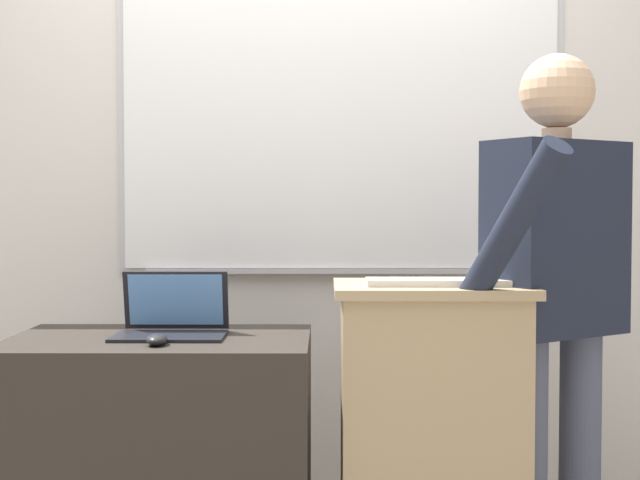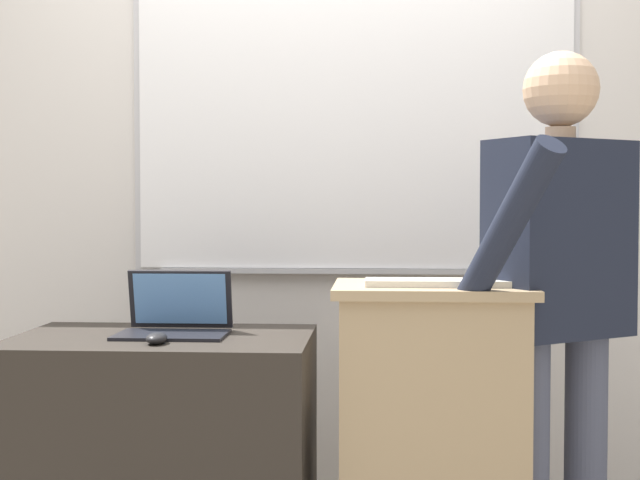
{
  "view_description": "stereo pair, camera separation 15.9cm",
  "coord_description": "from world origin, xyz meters",
  "px_view_note": "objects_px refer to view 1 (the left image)",
  "views": [
    {
      "loc": [
        0.1,
        -2.37,
        1.18
      ],
      "look_at": [
        0.09,
        0.33,
        1.08
      ],
      "focal_mm": 50.0,
      "sensor_mm": 36.0,
      "label": 1
    },
    {
      "loc": [
        0.26,
        -2.37,
        1.18
      ],
      "look_at": [
        0.09,
        0.33,
        1.08
      ],
      "focal_mm": 50.0,
      "sensor_mm": 36.0,
      "label": 2
    }
  ],
  "objects_px": {
    "side_desk": "(160,461)",
    "wireless_keyboard": "(437,282)",
    "person_presenter": "(556,280)",
    "lectern_podium": "(430,436)",
    "laptop": "(173,316)",
    "computer_mouse_by_laptop": "(157,340)",
    "computer_mouse_by_keyboard": "(517,280)"
  },
  "relations": [
    {
      "from": "person_presenter",
      "to": "computer_mouse_by_laptop",
      "type": "bearing_deg",
      "value": 154.32
    },
    {
      "from": "person_presenter",
      "to": "lectern_podium",
      "type": "bearing_deg",
      "value": 149.83
    },
    {
      "from": "lectern_podium",
      "to": "computer_mouse_by_keyboard",
      "type": "height_order",
      "value": "computer_mouse_by_keyboard"
    },
    {
      "from": "side_desk",
      "to": "person_presenter",
      "type": "xyz_separation_m",
      "value": [
        1.22,
        -0.02,
        0.57
      ]
    },
    {
      "from": "side_desk",
      "to": "person_presenter",
      "type": "bearing_deg",
      "value": -0.97
    },
    {
      "from": "laptop",
      "to": "wireless_keyboard",
      "type": "xyz_separation_m",
      "value": [
        0.82,
        -0.15,
        0.12
      ]
    },
    {
      "from": "laptop",
      "to": "wireless_keyboard",
      "type": "bearing_deg",
      "value": -10.14
    },
    {
      "from": "computer_mouse_by_laptop",
      "to": "computer_mouse_by_keyboard",
      "type": "height_order",
      "value": "computer_mouse_by_keyboard"
    },
    {
      "from": "lectern_podium",
      "to": "computer_mouse_by_laptop",
      "type": "bearing_deg",
      "value": -171.16
    },
    {
      "from": "person_presenter",
      "to": "wireless_keyboard",
      "type": "relative_size",
      "value": 3.89
    },
    {
      "from": "laptop",
      "to": "wireless_keyboard",
      "type": "distance_m",
      "value": 0.84
    },
    {
      "from": "wireless_keyboard",
      "to": "computer_mouse_by_laptop",
      "type": "xyz_separation_m",
      "value": [
        -0.83,
        -0.07,
        -0.16
      ]
    },
    {
      "from": "laptop",
      "to": "computer_mouse_by_laptop",
      "type": "bearing_deg",
      "value": -92.66
    },
    {
      "from": "laptop",
      "to": "computer_mouse_by_keyboard",
      "type": "relative_size",
      "value": 3.42
    },
    {
      "from": "person_presenter",
      "to": "computer_mouse_by_laptop",
      "type": "height_order",
      "value": "person_presenter"
    },
    {
      "from": "computer_mouse_by_laptop",
      "to": "person_presenter",
      "type": "bearing_deg",
      "value": 6.75
    },
    {
      "from": "wireless_keyboard",
      "to": "computer_mouse_by_keyboard",
      "type": "relative_size",
      "value": 4.23
    },
    {
      "from": "lectern_podium",
      "to": "side_desk",
      "type": "bearing_deg",
      "value": 177.56
    },
    {
      "from": "person_presenter",
      "to": "computer_mouse_by_keyboard",
      "type": "relative_size",
      "value": 16.45
    },
    {
      "from": "lectern_podium",
      "to": "wireless_keyboard",
      "type": "xyz_separation_m",
      "value": [
        0.01,
        -0.06,
        0.48
      ]
    },
    {
      "from": "laptop",
      "to": "wireless_keyboard",
      "type": "relative_size",
      "value": 0.81
    },
    {
      "from": "wireless_keyboard",
      "to": "computer_mouse_by_keyboard",
      "type": "distance_m",
      "value": 0.24
    },
    {
      "from": "side_desk",
      "to": "laptop",
      "type": "distance_m",
      "value": 0.45
    },
    {
      "from": "computer_mouse_by_laptop",
      "to": "computer_mouse_by_keyboard",
      "type": "bearing_deg",
      "value": 2.94
    },
    {
      "from": "side_desk",
      "to": "computer_mouse_by_laptop",
      "type": "bearing_deg",
      "value": -81.79
    },
    {
      "from": "laptop",
      "to": "person_presenter",
      "type": "bearing_deg",
      "value": -3.65
    },
    {
      "from": "laptop",
      "to": "computer_mouse_by_keyboard",
      "type": "height_order",
      "value": "computer_mouse_by_keyboard"
    },
    {
      "from": "side_desk",
      "to": "wireless_keyboard",
      "type": "height_order",
      "value": "wireless_keyboard"
    },
    {
      "from": "lectern_podium",
      "to": "person_presenter",
      "type": "relative_size",
      "value": 0.57
    },
    {
      "from": "side_desk",
      "to": "wireless_keyboard",
      "type": "xyz_separation_m",
      "value": [
        0.85,
        -0.09,
        0.57
      ]
    },
    {
      "from": "lectern_podium",
      "to": "person_presenter",
      "type": "xyz_separation_m",
      "value": [
        0.38,
        0.02,
        0.48
      ]
    },
    {
      "from": "person_presenter",
      "to": "computer_mouse_by_keyboard",
      "type": "distance_m",
      "value": 0.16
    }
  ]
}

